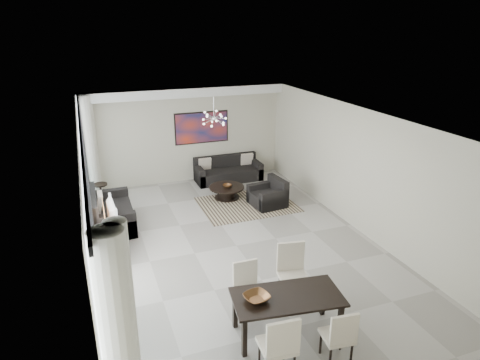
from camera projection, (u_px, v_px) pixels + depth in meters
name	position (u px, v px, depth m)	size (l,w,h in m)	color
room_shell	(256.00, 182.00, 9.18)	(6.00, 9.00, 2.90)	#A8A39B
window_wall	(95.00, 203.00, 8.09)	(0.37, 8.95, 2.90)	silver
soffit	(185.00, 92.00, 12.34)	(5.98, 0.40, 0.26)	white
painting	(202.00, 128.00, 13.05)	(1.68, 0.04, 0.98)	red
chandelier	(214.00, 118.00, 11.01)	(0.66, 0.66, 0.71)	silver
rug	(247.00, 204.00, 11.67)	(2.51, 1.93, 0.01)	black
coffee_table	(227.00, 192.00, 12.04)	(0.99, 0.99, 0.35)	black
bowl_coffee	(227.00, 186.00, 11.92)	(0.26, 0.26, 0.08)	brown
sofa_main	(228.00, 172.00, 13.41)	(2.05, 0.84, 0.74)	black
loveseat	(109.00, 215.00, 10.35)	(1.00, 1.77, 0.89)	black
armchair	(269.00, 196.00, 11.56)	(0.92, 0.96, 0.74)	black
side_table	(101.00, 190.00, 11.73)	(0.39, 0.39, 0.53)	black
tv_console	(104.00, 240.00, 9.24)	(0.47, 1.66, 0.52)	black
television	(109.00, 214.00, 9.16)	(1.03, 0.13, 0.59)	gray
dining_table	(287.00, 301.00, 6.64)	(1.81, 1.08, 0.71)	black
dining_chair_sw	(280.00, 343.00, 5.79)	(0.51, 0.51, 1.04)	beige
dining_chair_se	(340.00, 334.00, 6.07)	(0.47, 0.47, 0.92)	beige
dining_chair_nw	(247.00, 284.00, 7.21)	(0.43, 0.43, 0.94)	beige
dining_chair_ne	(292.00, 268.00, 7.53)	(0.57, 0.57, 1.07)	beige
bowl_dining	(257.00, 298.00, 6.49)	(0.38, 0.38, 0.09)	brown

